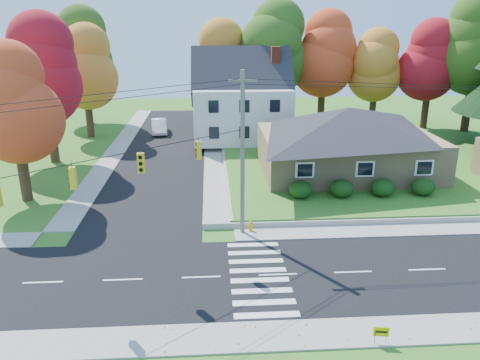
# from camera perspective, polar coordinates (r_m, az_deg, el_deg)

# --- Properties ---
(ground) EXTENTS (120.00, 120.00, 0.00)m
(ground) POSITION_cam_1_polar(r_m,az_deg,el_deg) (24.97, 4.64, -11.45)
(ground) COLOR #3D7923
(road_main) EXTENTS (90.00, 8.00, 0.02)m
(road_main) POSITION_cam_1_polar(r_m,az_deg,el_deg) (24.96, 4.64, -11.43)
(road_main) COLOR black
(road_main) RESTS_ON ground
(road_cross) EXTENTS (8.00, 44.00, 0.02)m
(road_cross) POSITION_cam_1_polar(r_m,az_deg,el_deg) (49.17, -9.01, 3.78)
(road_cross) COLOR black
(road_cross) RESTS_ON ground
(sidewalk_north) EXTENTS (90.00, 2.00, 0.08)m
(sidewalk_north) POSITION_cam_1_polar(r_m,az_deg,el_deg) (29.33, 3.26, -6.48)
(sidewalk_north) COLOR #9C9A90
(sidewalk_north) RESTS_ON ground
(sidewalk_south) EXTENTS (90.00, 2.00, 0.08)m
(sidewalk_south) POSITION_cam_1_polar(r_m,az_deg,el_deg) (20.83, 6.69, -18.25)
(sidewalk_south) COLOR #9C9A90
(sidewalk_south) RESTS_ON ground
(lawn) EXTENTS (30.00, 30.00, 0.50)m
(lawn) POSITION_cam_1_polar(r_m,az_deg,el_deg) (47.01, 16.83, 2.80)
(lawn) COLOR #3D7923
(lawn) RESTS_ON ground
(ranch_house) EXTENTS (14.60, 10.60, 5.40)m
(ranch_house) POSITION_cam_1_polar(r_m,az_deg,el_deg) (40.10, 12.91, 4.92)
(ranch_house) COLOR tan
(ranch_house) RESTS_ON lawn
(colonial_house) EXTENTS (10.40, 8.40, 9.60)m
(colonial_house) POSITION_cam_1_polar(r_m,az_deg,el_deg) (50.08, 0.24, 9.63)
(colonial_house) COLOR silver
(colonial_house) RESTS_ON lawn
(hedge_row) EXTENTS (10.70, 1.70, 1.27)m
(hedge_row) POSITION_cam_1_polar(r_m,az_deg,el_deg) (34.88, 14.66, -0.94)
(hedge_row) COLOR #163A10
(hedge_row) RESTS_ON lawn
(traffic_infrastructure) EXTENTS (38.10, 10.66, 10.00)m
(traffic_infrastructure) POSITION_cam_1_polar(r_m,az_deg,el_deg) (24.07, 4.15, 0.83)
(traffic_infrastructure) COLOR #666059
(traffic_infrastructure) RESTS_ON ground
(tree_lot_0) EXTENTS (6.72, 6.72, 12.51)m
(tree_lot_0) POSITION_cam_1_polar(r_m,az_deg,el_deg) (55.50, -2.37, 14.39)
(tree_lot_0) COLOR #3F2A19
(tree_lot_0) RESTS_ON lawn
(tree_lot_1) EXTENTS (7.84, 7.84, 14.60)m
(tree_lot_1) POSITION_cam_1_polar(r_m,az_deg,el_deg) (54.90, 4.16, 15.67)
(tree_lot_1) COLOR #3F2A19
(tree_lot_1) RESTS_ON lawn
(tree_lot_2) EXTENTS (7.28, 7.28, 13.56)m
(tree_lot_2) POSITION_cam_1_polar(r_m,az_deg,el_deg) (57.03, 10.20, 14.89)
(tree_lot_2) COLOR #3F2A19
(tree_lot_2) RESTS_ON lawn
(tree_lot_3) EXTENTS (6.16, 6.16, 11.47)m
(tree_lot_3) POSITION_cam_1_polar(r_m,az_deg,el_deg) (57.88, 16.29, 13.21)
(tree_lot_3) COLOR #3F2A19
(tree_lot_3) RESTS_ON lawn
(tree_lot_4) EXTENTS (6.72, 6.72, 12.51)m
(tree_lot_4) POSITION_cam_1_polar(r_m,az_deg,el_deg) (59.20, 22.30, 13.33)
(tree_lot_4) COLOR #3F2A19
(tree_lot_4) RESTS_ON lawn
(tree_lot_5) EXTENTS (8.40, 8.40, 15.64)m
(tree_lot_5) POSITION_cam_1_polar(r_m,az_deg,el_deg) (59.17, 26.99, 14.63)
(tree_lot_5) COLOR #3F2A19
(tree_lot_5) RESTS_ON lawn
(tree_west_0) EXTENTS (6.16, 6.16, 11.47)m
(tree_west_0) POSITION_cam_1_polar(r_m,az_deg,el_deg) (36.40, -25.96, 8.40)
(tree_west_0) COLOR #3F2A19
(tree_west_0) RESTS_ON ground
(tree_west_1) EXTENTS (7.28, 7.28, 13.56)m
(tree_west_1) POSITION_cam_1_polar(r_m,az_deg,el_deg) (45.91, -22.83, 12.26)
(tree_west_1) COLOR #3F2A19
(tree_west_1) RESTS_ON ground
(tree_west_2) EXTENTS (6.72, 6.72, 12.51)m
(tree_west_2) POSITION_cam_1_polar(r_m,az_deg,el_deg) (55.24, -18.47, 12.93)
(tree_west_2) COLOR #3F2A19
(tree_west_2) RESTS_ON ground
(tree_west_3) EXTENTS (7.84, 7.84, 14.60)m
(tree_west_3) POSITION_cam_1_polar(r_m,az_deg,el_deg) (63.38, -18.62, 14.74)
(tree_west_3) COLOR #3F2A19
(tree_west_3) RESTS_ON ground
(white_car) EXTENTS (2.31, 5.08, 1.62)m
(white_car) POSITION_cam_1_polar(r_m,az_deg,el_deg) (56.23, -9.83, 6.48)
(white_car) COLOR white
(white_car) RESTS_ON road_cross
(fire_hydrant) EXTENTS (0.40, 0.31, 0.70)m
(fire_hydrant) POSITION_cam_1_polar(r_m,az_deg,el_deg) (29.46, 1.30, -5.71)
(fire_hydrant) COLOR #EFB300
(fire_hydrant) RESTS_ON ground
(yard_sign) EXTENTS (0.64, 0.12, 0.80)m
(yard_sign) POSITION_cam_1_polar(r_m,az_deg,el_deg) (20.78, 16.83, -17.32)
(yard_sign) COLOR black
(yard_sign) RESTS_ON ground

